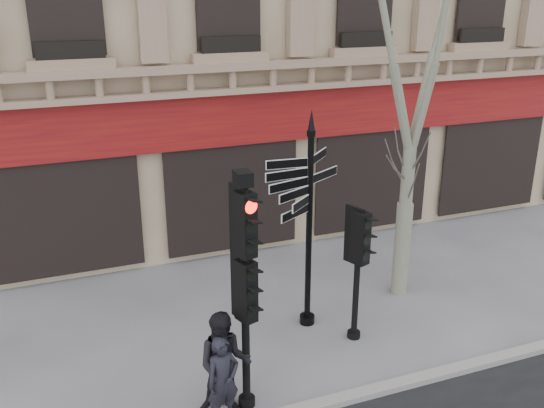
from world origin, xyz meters
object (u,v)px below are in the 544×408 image
(plane_tree, at_px, (420,24))
(traffic_signal_secondary, at_px, (358,252))
(pedestrian_a, at_px, (223,381))
(pedestrian_b, at_px, (224,365))
(traffic_signal_main, at_px, (244,265))
(fingerpost, at_px, (310,185))

(plane_tree, bearing_deg, traffic_signal_secondary, -145.43)
(pedestrian_a, distance_m, pedestrian_b, 0.27)
(traffic_signal_secondary, xyz_separation_m, pedestrian_a, (-3.13, -1.42, -1.11))
(plane_tree, xyz_separation_m, pedestrian_a, (-4.96, -2.69, -5.14))
(traffic_signal_main, xyz_separation_m, pedestrian_b, (-0.38, -0.03, -1.68))
(traffic_signal_secondary, relative_size, pedestrian_b, 1.48)
(traffic_signal_secondary, xyz_separation_m, pedestrian_b, (-3.04, -1.21, -0.97))
(fingerpost, height_order, traffic_signal_main, fingerpost)
(fingerpost, height_order, traffic_signal_secondary, fingerpost)
(traffic_signal_main, height_order, pedestrian_a, traffic_signal_main)
(traffic_signal_main, bearing_deg, plane_tree, 10.68)
(plane_tree, bearing_deg, traffic_signal_main, -151.42)
(traffic_signal_main, distance_m, pedestrian_a, 1.90)
(pedestrian_a, bearing_deg, traffic_signal_main, 16.28)
(fingerpost, xyz_separation_m, plane_tree, (2.48, 0.43, 2.89))
(fingerpost, relative_size, pedestrian_a, 2.94)
(traffic_signal_main, height_order, traffic_signal_secondary, traffic_signal_main)
(traffic_signal_secondary, distance_m, pedestrian_a, 3.61)
(plane_tree, height_order, pedestrian_a, plane_tree)
(fingerpost, distance_m, pedestrian_a, 4.04)
(fingerpost, distance_m, traffic_signal_secondary, 1.55)
(plane_tree, bearing_deg, pedestrian_a, -151.55)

